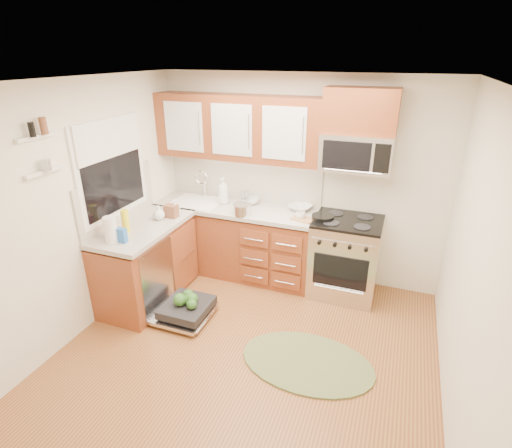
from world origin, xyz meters
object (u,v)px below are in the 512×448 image
at_px(stock_pot, 242,209).
at_px(cutting_board, 303,219).
at_px(rug, 307,362).
at_px(bowl_a, 300,208).
at_px(cup, 300,216).
at_px(skillet, 323,217).
at_px(upper_cabinets, 238,128).
at_px(dishwasher, 184,310).
at_px(microwave, 357,152).
at_px(range, 345,257).
at_px(bowl_b, 250,201).
at_px(sink, 197,211).
at_px(paper_towel_roll, 111,230).

distance_m(stock_pot, cutting_board, 0.72).
distance_m(rug, stock_pot, 1.87).
height_order(rug, bowl_a, bowl_a).
height_order(cutting_board, cup, cup).
bearing_deg(skillet, upper_cabinets, 168.97).
height_order(dishwasher, bowl_a, bowl_a).
bearing_deg(dishwasher, microwave, 39.07).
height_order(range, bowl_a, bowl_a).
xyz_separation_m(dishwasher, cup, (1.01, 1.03, 0.87)).
bearing_deg(bowl_b, cup, -20.57).
bearing_deg(dishwasher, upper_cabinets, 83.96).
bearing_deg(microwave, rug, -93.90).
relative_size(sink, paper_towel_roll, 2.28).
relative_size(bowl_a, bowl_b, 1.14).
bearing_deg(cutting_board, dishwasher, -135.68).
relative_size(sink, cutting_board, 2.42).
bearing_deg(paper_towel_roll, cup, 37.56).
bearing_deg(upper_cabinets, cutting_board, -16.00).
xyz_separation_m(rug, skillet, (-0.18, 1.27, 0.96)).
xyz_separation_m(range, cup, (-0.53, -0.10, 0.49)).
bearing_deg(range, cutting_board, -167.10).
bearing_deg(sink, bowl_a, 7.76).
relative_size(range, rug, 0.76).
bearing_deg(skillet, stock_pot, -171.73).
bearing_deg(bowl_a, paper_towel_roll, -135.53).
height_order(sink, bowl_a, bowl_a).
relative_size(microwave, cup, 6.73).
bearing_deg(dishwasher, stock_pot, 70.50).
xyz_separation_m(stock_pot, bowl_a, (0.61, 0.38, -0.03)).
height_order(stock_pot, cup, stock_pot).
bearing_deg(skillet, cup, -173.26).
relative_size(dishwasher, stock_pot, 3.22).
height_order(rug, stock_pot, stock_pot).
bearing_deg(cup, bowl_a, 105.29).
distance_m(upper_cabinets, bowl_a, 1.21).
bearing_deg(dishwasher, sink, 109.20).
distance_m(skillet, cutting_board, 0.23).
bearing_deg(cup, dishwasher, -134.46).
xyz_separation_m(dishwasher, bowl_a, (0.93, 1.30, 0.86)).
bearing_deg(sink, bowl_b, 15.13).
bearing_deg(dishwasher, range, 36.27).
bearing_deg(bowl_a, microwave, -4.70).
distance_m(dishwasher, bowl_a, 1.82).
height_order(stock_pot, cutting_board, stock_pot).
xyz_separation_m(skillet, bowl_a, (-0.33, 0.24, -0.02)).
relative_size(upper_cabinets, stock_pot, 9.43).
distance_m(upper_cabinets, range, 1.99).
height_order(bowl_b, cup, cup).
distance_m(rug, cup, 1.63).
bearing_deg(bowl_b, paper_towel_roll, -120.55).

